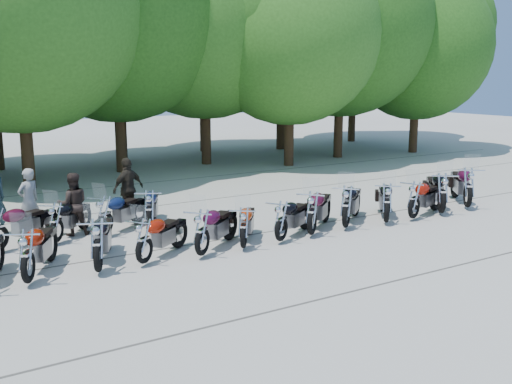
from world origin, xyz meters
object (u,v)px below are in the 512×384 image
motorcycle_4 (202,231)px  motorcycle_11 (442,192)px  motorcycle_2 (97,244)px  motorcycle_7 (312,212)px  motorcycle_12 (468,186)px  motorcycle_8 (346,205)px  motorcycle_10 (414,199)px  rider_3 (29,200)px  motorcycle_5 (244,226)px  motorcycle_16 (149,209)px  motorcycle_6 (281,220)px  motorcycle_3 (144,240)px  motorcycle_14 (56,221)px  motorcycle_9 (387,202)px  motorcycle_15 (105,214)px  rider_1 (73,204)px  motorcycle_1 (27,254)px  rider_2 (128,189)px

motorcycle_4 → motorcycle_11: (7.78, 0.02, 0.08)m
motorcycle_2 → motorcycle_11: size_ratio=0.94×
motorcycle_7 → motorcycle_12: 5.90m
motorcycle_12 → motorcycle_8: bearing=37.8°
motorcycle_10 → rider_3: (-9.39, 4.39, 0.21)m
motorcycle_5 → motorcycle_16: (-1.25, 2.64, 0.06)m
motorcycle_6 → motorcycle_8: motorcycle_8 is taller
motorcycle_3 → motorcycle_12: motorcycle_12 is taller
motorcycle_12 → motorcycle_14: size_ratio=1.26×
motorcycle_9 → motorcycle_15: 7.45m
motorcycle_4 → motorcycle_5: 1.09m
motorcycle_2 → motorcycle_12: bearing=-156.0°
rider_1 → motorcycle_2: bearing=93.9°
motorcycle_11 → motorcycle_15: 9.49m
motorcycle_8 → rider_3: bearing=19.2°
motorcycle_4 → motorcycle_6: size_ratio=1.06×
motorcycle_4 → rider_3: rider_3 is taller
motorcycle_4 → motorcycle_11: 7.78m
motorcycle_10 → motorcycle_14: motorcycle_10 is taller
motorcycle_11 → motorcycle_12: (1.26, 0.10, 0.03)m
motorcycle_5 → motorcycle_7: (2.06, 0.10, 0.08)m
motorcycle_8 → motorcycle_15: motorcycle_8 is taller
motorcycle_4 → motorcycle_6: (2.16, 0.05, -0.04)m
motorcycle_6 → motorcycle_16: motorcycle_16 is taller
motorcycle_12 → motorcycle_15: motorcycle_12 is taller
motorcycle_3 → motorcycle_14: size_ratio=1.01×
rider_1 → motorcycle_16: bearing=165.4°
motorcycle_10 → motorcycle_15: size_ratio=1.05×
motorcycle_8 → rider_1: (-6.22, 3.28, 0.14)m
motorcycle_8 → motorcycle_16: motorcycle_8 is taller
motorcycle_8 → motorcycle_11: 3.44m
motorcycle_7 → rider_1: (-5.02, 3.38, 0.15)m
motorcycle_3 → motorcycle_4: (1.30, -0.15, 0.04)m
motorcycle_6 → motorcycle_15: size_ratio=0.98×
motorcycle_1 → motorcycle_3: size_ratio=1.09×
motorcycle_11 → rider_1: (-9.66, 3.47, 0.10)m
motorcycle_15 → motorcycle_12: bearing=-140.6°
motorcycle_12 → motorcycle_15: bearing=24.4°
motorcycle_4 → rider_2: rider_2 is taller
motorcycle_14 → rider_1: size_ratio=1.27×
motorcycle_6 → motorcycle_12: motorcycle_12 is taller
motorcycle_5 → motorcycle_11: (6.69, 0.00, 0.13)m
motorcycle_6 → motorcycle_11: size_ratio=0.84×
motorcycle_1 → motorcycle_9: motorcycle_9 is taller
motorcycle_6 → rider_3: size_ratio=1.24×
motorcycle_5 → motorcycle_14: bearing=-0.9°
motorcycle_10 → motorcycle_14: 9.53m
motorcycle_2 → motorcycle_8: size_ratio=0.99×
motorcycle_6 → motorcycle_15: bearing=21.3°
motorcycle_1 → motorcycle_16: (3.50, 2.50, -0.00)m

